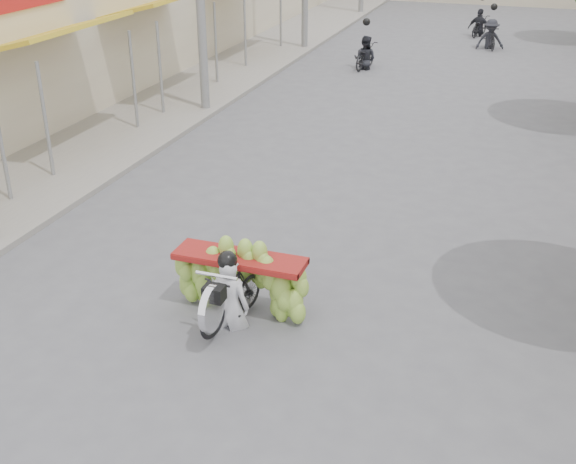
{
  "coord_description": "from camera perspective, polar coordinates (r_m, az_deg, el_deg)",
  "views": [
    {
      "loc": [
        3.24,
        -5.87,
        5.75
      ],
      "look_at": [
        0.08,
        3.24,
        1.1
      ],
      "focal_mm": 45.0,
      "sensor_mm": 36.0,
      "label": 1
    }
  ],
  "objects": [
    {
      "name": "ground",
      "position": [
        8.83,
        -7.65,
        -15.14
      ],
      "size": [
        120.0,
        120.0,
        0.0
      ],
      "primitive_type": "plane",
      "color": "#535257",
      "rests_on": "ground"
    },
    {
      "name": "sidewalk_left",
      "position": [
        23.94,
        -6.96,
        11.81
      ],
      "size": [
        4.0,
        60.0,
        0.12
      ],
      "primitive_type": "cube",
      "color": "gray",
      "rests_on": "ground"
    },
    {
      "name": "bg_motorbike_a",
      "position": [
        25.62,
        6.13,
        14.38
      ],
      "size": [
        0.85,
        1.57,
        1.95
      ],
      "color": "black",
      "rests_on": "ground"
    },
    {
      "name": "bg_motorbike_b",
      "position": [
        29.78,
        15.81,
        15.41
      ],
      "size": [
        1.17,
        1.56,
        1.95
      ],
      "color": "black",
      "rests_on": "ground"
    },
    {
      "name": "bg_motorbike_c",
      "position": [
        32.3,
        14.97,
        16.17
      ],
      "size": [
        1.07,
        1.53,
        1.95
      ],
      "color": "black",
      "rests_on": "ground"
    },
    {
      "name": "banana_motorbike",
      "position": [
        10.38,
        -4.24,
        -3.56
      ],
      "size": [
        2.2,
        1.76,
        2.0
      ],
      "color": "black",
      "rests_on": "ground"
    }
  ]
}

